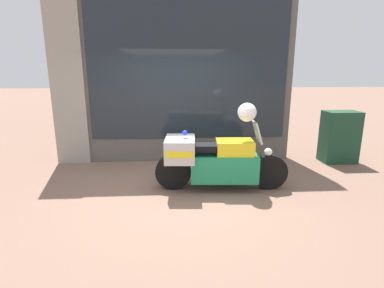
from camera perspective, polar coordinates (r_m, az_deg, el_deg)
The scene contains 6 objects.
ground_plane at distance 5.24m, azimuth -3.07°, elevation -9.01°, with size 60.00×60.00×0.00m, color #7A5B4C.
shop_building at distance 6.83m, azimuth -6.34°, elevation 13.52°, with size 5.24×0.55×3.98m.
window_display at distance 7.04m, azimuth -1.00°, elevation 1.06°, with size 4.08×0.30×1.97m.
paramedic_motorcycle at distance 5.20m, azimuth 4.03°, elevation -2.99°, with size 2.31×0.78×1.20m.
utility_cabinet at distance 7.49m, azimuth 26.28°, elevation 1.22°, with size 0.74×0.49×1.15m, color #193D28.
white_helmet at distance 5.09m, azimuth 10.44°, elevation 5.97°, with size 0.31×0.31×0.31m, color white.
Camera 1 is at (-0.02, -4.83, 2.05)m, focal length 28.00 mm.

